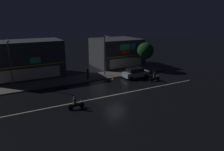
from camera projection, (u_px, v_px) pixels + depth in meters
ground_plane at (116, 95)px, 27.57m from camera, size 140.00×140.00×0.00m
lane_divider_stripe at (116, 95)px, 27.57m from camera, size 27.11×0.16×0.01m
sidewalk_far at (89, 77)px, 35.11m from camera, size 28.54×4.14×0.14m
storefront_left_block at (27, 59)px, 34.68m from camera, size 11.00×6.27×6.07m
storefront_center_block at (116, 52)px, 43.35m from camera, size 8.80×7.85×5.48m
streetlamp_west at (10, 59)px, 29.13m from camera, size 0.44×1.64×6.77m
streetlamp_mid at (105, 52)px, 35.02m from camera, size 0.44×1.64×6.70m
pedestrian_on_sidewalk at (88, 74)px, 33.75m from camera, size 0.35×0.35×1.86m
street_tree at (145, 51)px, 38.92m from camera, size 3.01×3.01×5.08m
parked_car_near_kerb at (136, 73)px, 34.92m from camera, size 4.30×1.98×1.67m
motorcycle_lead at (155, 77)px, 33.27m from camera, size 1.90×0.60×1.52m
motorcycle_following at (76, 103)px, 23.22m from camera, size 1.90×0.60×1.52m
traffic_cone at (113, 78)px, 34.03m from camera, size 0.36×0.36×0.55m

